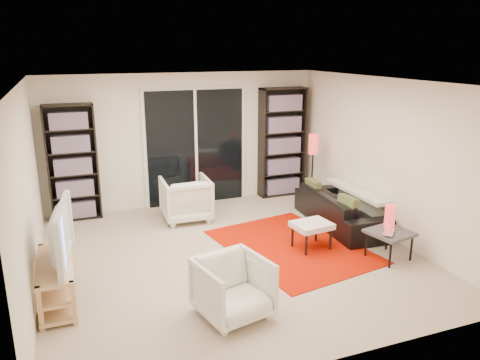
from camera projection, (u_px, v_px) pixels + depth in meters
name	position (u px, v px, depth m)	size (l,w,h in m)	color
floor	(231.00, 255.00, 6.59)	(5.00, 5.00, 0.00)	beige
wall_back	(184.00, 140.00, 8.51)	(5.00, 0.02, 2.40)	white
wall_front	(329.00, 244.00, 4.01)	(5.00, 0.02, 2.40)	white
wall_left	(27.00, 193.00, 5.40)	(0.02, 5.00, 2.40)	white
wall_right	(385.00, 158.00, 7.11)	(0.02, 5.00, 2.40)	white
ceiling	(230.00, 82.00, 5.93)	(5.00, 5.00, 0.02)	white
sliding_door	(196.00, 148.00, 8.58)	(1.92, 0.08, 2.16)	white
bookshelf_left	(73.00, 163.00, 7.75)	(0.80, 0.30, 1.95)	black
bookshelf_right	(282.00, 142.00, 9.05)	(0.90, 0.30, 2.10)	black
tv_stand	(57.00, 280.00, 5.33)	(0.38, 1.20, 0.50)	#E8B880
tv	(53.00, 234.00, 5.18)	(1.15, 0.15, 0.66)	black
rug	(291.00, 246.00, 6.87)	(1.73, 2.34, 0.01)	#BC1300
sofa	(340.00, 209.00, 7.63)	(1.94, 0.76, 0.57)	black
armchair_back	(186.00, 199.00, 7.88)	(0.78, 0.80, 0.73)	white
armchair_front	(233.00, 288.00, 5.02)	(0.71, 0.73, 0.66)	white
ottoman	(312.00, 226.00, 6.72)	(0.58, 0.49, 0.40)	white
side_table	(390.00, 234.00, 6.40)	(0.62, 0.62, 0.40)	#434247
laptop	(392.00, 233.00, 6.30)	(0.32, 0.20, 0.03)	silver
table_lamp	(390.00, 216.00, 6.49)	(0.15, 0.15, 0.33)	#EF3636
floor_lamp	(313.00, 152.00, 8.46)	(0.20, 0.20, 1.32)	black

